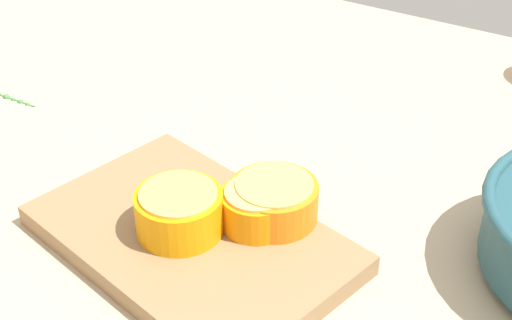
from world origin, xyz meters
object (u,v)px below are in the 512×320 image
object	(u,v)px
cutting_board	(192,239)
orange_half_1	(179,212)
orange_half_0	(274,201)
orange_half_2	(257,208)

from	to	relation	value
cutting_board	orange_half_1	size ratio (longest dim) A/B	3.62
orange_half_0	orange_half_1	xyz separation A→B (cm)	(-6.58, -6.23, 0.19)
orange_half_0	orange_half_2	xyz separation A→B (cm)	(-0.92, -1.71, -0.08)
cutting_board	orange_half_0	world-z (taller)	orange_half_0
cutting_board	orange_half_2	xyz separation A→B (cm)	(4.71, 4.14, 2.94)
orange_half_1	orange_half_2	xyz separation A→B (cm)	(5.66, 4.52, -0.28)
cutting_board	orange_half_1	bearing A→B (deg)	-157.95
orange_half_0	orange_half_2	bearing A→B (deg)	-118.32
cutting_board	orange_half_1	distance (cm)	3.38
cutting_board	orange_half_0	distance (cm)	8.66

